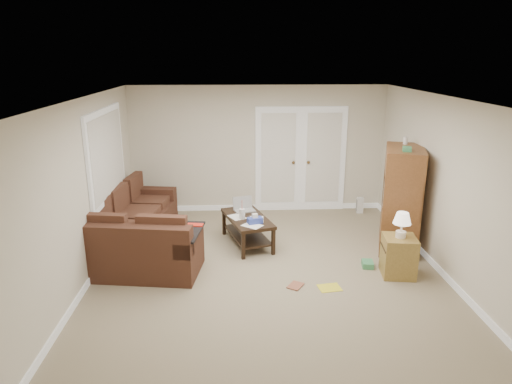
{
  "coord_description": "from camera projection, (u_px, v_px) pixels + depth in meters",
  "views": [
    {
      "loc": [
        -0.46,
        -6.11,
        3.04
      ],
      "look_at": [
        -0.15,
        0.34,
        1.1
      ],
      "focal_mm": 32.0,
      "sensor_mm": 36.0,
      "label": 1
    }
  ],
  "objects": [
    {
      "name": "floor",
      "position": [
        267.0,
        270.0,
        6.74
      ],
      "size": [
        5.5,
        5.5,
        0.0
      ],
      "primitive_type": "plane",
      "color": "gray",
      "rests_on": "ground"
    },
    {
      "name": "ceiling",
      "position": [
        269.0,
        98.0,
        6.02
      ],
      "size": [
        5.0,
        5.5,
        0.02
      ],
      "primitive_type": "cube",
      "color": "white",
      "rests_on": "wall_back"
    },
    {
      "name": "wall_left",
      "position": [
        87.0,
        191.0,
        6.26
      ],
      "size": [
        0.02,
        5.5,
        2.5
      ],
      "primitive_type": "cube",
      "color": "beige",
      "rests_on": "floor"
    },
    {
      "name": "wall_right",
      "position": [
        443.0,
        186.0,
        6.49
      ],
      "size": [
        0.02,
        5.5,
        2.5
      ],
      "primitive_type": "cube",
      "color": "beige",
      "rests_on": "floor"
    },
    {
      "name": "wall_back",
      "position": [
        258.0,
        150.0,
        9.01
      ],
      "size": [
        5.0,
        0.02,
        2.5
      ],
      "primitive_type": "cube",
      "color": "beige",
      "rests_on": "floor"
    },
    {
      "name": "wall_front",
      "position": [
        292.0,
        282.0,
        3.75
      ],
      "size": [
        5.0,
        0.02,
        2.5
      ],
      "primitive_type": "cube",
      "color": "beige",
      "rests_on": "floor"
    },
    {
      "name": "baseboards",
      "position": [
        267.0,
        267.0,
        6.72
      ],
      "size": [
        5.0,
        5.5,
        0.1
      ],
      "primitive_type": null,
      "color": "silver",
      "rests_on": "floor"
    },
    {
      "name": "french_doors",
      "position": [
        301.0,
        160.0,
        9.07
      ],
      "size": [
        1.8,
        0.05,
        2.13
      ],
      "color": "silver",
      "rests_on": "floor"
    },
    {
      "name": "window_left",
      "position": [
        107.0,
        154.0,
        7.14
      ],
      "size": [
        0.05,
        1.92,
        1.42
      ],
      "color": "silver",
      "rests_on": "wall_left"
    },
    {
      "name": "sectional_sofa",
      "position": [
        135.0,
        234.0,
        7.22
      ],
      "size": [
        1.93,
        2.95,
        0.85
      ],
      "rotation": [
        0.0,
        0.0,
        -0.14
      ],
      "color": "#46281B",
      "rests_on": "floor"
    },
    {
      "name": "coffee_table",
      "position": [
        247.0,
        229.0,
        7.6
      ],
      "size": [
        0.9,
        1.29,
        0.8
      ],
      "rotation": [
        0.0,
        0.0,
        0.3
      ],
      "color": "black",
      "rests_on": "floor"
    },
    {
      "name": "tv_armoire",
      "position": [
        401.0,
        198.0,
        7.31
      ],
      "size": [
        0.86,
        1.16,
        1.79
      ],
      "rotation": [
        0.0,
        0.0,
        -0.31
      ],
      "color": "brown",
      "rests_on": "floor"
    },
    {
      "name": "side_cabinet",
      "position": [
        399.0,
        253.0,
        6.48
      ],
      "size": [
        0.5,
        0.5,
        0.95
      ],
      "rotation": [
        0.0,
        0.0,
        -0.13
      ],
      "color": "olive",
      "rests_on": "floor"
    },
    {
      "name": "space_heater",
      "position": [
        360.0,
        205.0,
        9.13
      ],
      "size": [
        0.13,
        0.11,
        0.32
      ],
      "primitive_type": "cube",
      "rotation": [
        0.0,
        0.0,
        -0.07
      ],
      "color": "silver",
      "rests_on": "floor"
    },
    {
      "name": "floor_magazine",
      "position": [
        329.0,
        288.0,
        6.21
      ],
      "size": [
        0.33,
        0.28,
        0.01
      ],
      "primitive_type": "cube",
      "rotation": [
        0.0,
        0.0,
        0.16
      ],
      "color": "yellow",
      "rests_on": "floor"
    },
    {
      "name": "floor_greenbox",
      "position": [
        368.0,
        264.0,
        6.82
      ],
      "size": [
        0.19,
        0.24,
        0.09
      ],
      "primitive_type": "cube",
      "rotation": [
        0.0,
        0.0,
        -0.16
      ],
      "color": "#408D59",
      "rests_on": "floor"
    },
    {
      "name": "floor_book",
      "position": [
        290.0,
        284.0,
        6.29
      ],
      "size": [
        0.27,
        0.29,
        0.02
      ],
      "primitive_type": "imported",
      "rotation": [
        0.0,
        0.0,
        -0.57
      ],
      "color": "brown",
      "rests_on": "floor"
    }
  ]
}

